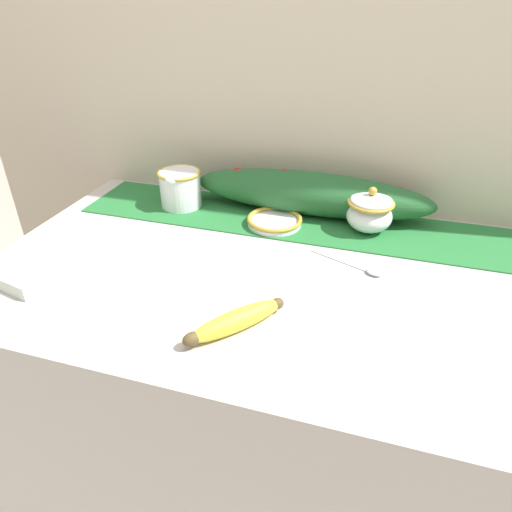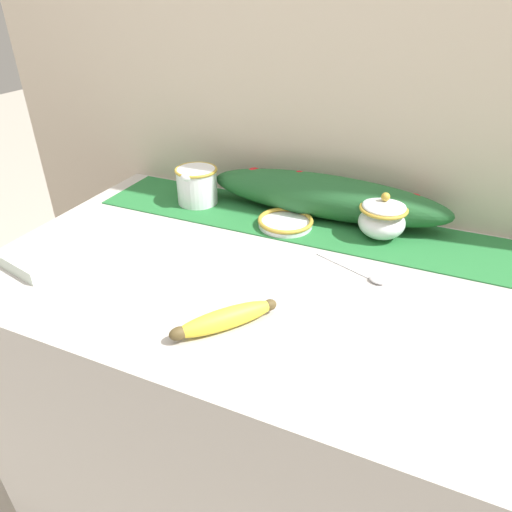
# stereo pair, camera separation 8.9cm
# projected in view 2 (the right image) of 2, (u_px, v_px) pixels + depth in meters

# --- Properties ---
(countertop) EXTENTS (1.23, 0.70, 0.91)m
(countertop) POSITION_uv_depth(u_px,v_px,m) (277.00, 424.00, 1.16)
(countertop) COLOR #B7B2AD
(countertop) RESTS_ON ground_plane
(back_wall) EXTENTS (2.03, 0.04, 2.40)m
(back_wall) POSITION_uv_depth(u_px,v_px,m) (342.00, 92.00, 1.07)
(back_wall) COLOR beige
(back_wall) RESTS_ON ground_plane
(table_runner) EXTENTS (1.13, 0.21, 0.00)m
(table_runner) POSITION_uv_depth(u_px,v_px,m) (317.00, 225.00, 1.11)
(table_runner) COLOR #236B33
(table_runner) RESTS_ON countertop
(cream_pitcher) EXTENTS (0.11, 0.13, 0.10)m
(cream_pitcher) POSITION_uv_depth(u_px,v_px,m) (197.00, 184.00, 1.19)
(cream_pitcher) COLOR white
(cream_pitcher) RESTS_ON countertop
(sugar_bowl) EXTENTS (0.11, 0.11, 0.11)m
(sugar_bowl) POSITION_uv_depth(u_px,v_px,m) (382.00, 218.00, 1.03)
(sugar_bowl) COLOR white
(sugar_bowl) RESTS_ON countertop
(small_dish) EXTENTS (0.13, 0.13, 0.02)m
(small_dish) POSITION_uv_depth(u_px,v_px,m) (285.00, 222.00, 1.09)
(small_dish) COLOR white
(small_dish) RESTS_ON countertop
(banana) EXTENTS (0.14, 0.17, 0.04)m
(banana) POSITION_uv_depth(u_px,v_px,m) (225.00, 319.00, 0.77)
(banana) COLOR yellow
(banana) RESTS_ON countertop
(spoon) EXTENTS (0.16, 0.08, 0.01)m
(spoon) POSITION_uv_depth(u_px,v_px,m) (371.00, 277.00, 0.91)
(spoon) COLOR silver
(spoon) RESTS_ON countertop
(napkin_stack) EXTENTS (0.16, 0.16, 0.03)m
(napkin_stack) POSITION_uv_depth(u_px,v_px,m) (44.00, 256.00, 0.96)
(napkin_stack) COLOR silver
(napkin_stack) RESTS_ON countertop
(poinsettia_garland) EXTENTS (0.60, 0.12, 0.11)m
(poinsettia_garland) POSITION_uv_depth(u_px,v_px,m) (325.00, 196.00, 1.12)
(poinsettia_garland) COLOR #235B2D
(poinsettia_garland) RESTS_ON countertop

